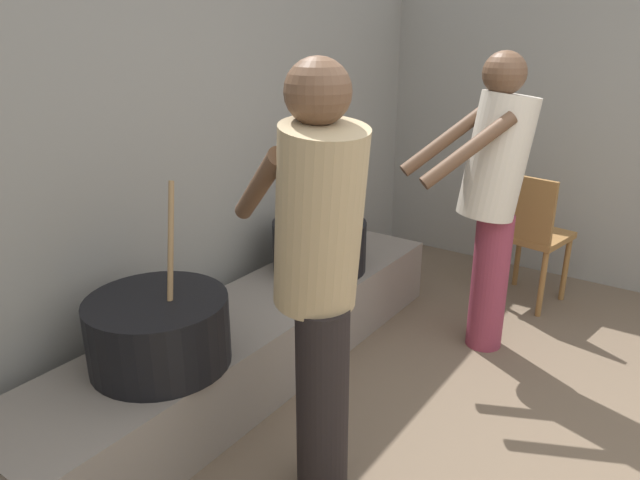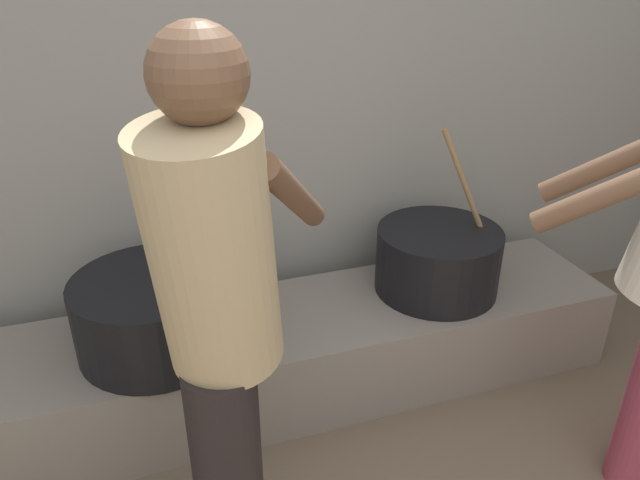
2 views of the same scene
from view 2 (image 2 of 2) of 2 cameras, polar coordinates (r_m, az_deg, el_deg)
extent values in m
cube|color=gray|center=(2.68, -8.60, 10.08)|extent=(5.35, 0.20, 2.08)
cube|color=slate|center=(2.64, -1.25, -10.54)|extent=(2.73, 0.60, 0.39)
cylinder|color=black|center=(2.35, -15.68, -6.78)|extent=(0.59, 0.59, 0.30)
cylinder|color=#937047|center=(2.19, -14.09, 1.27)|extent=(0.22, 0.17, 0.51)
cylinder|color=black|center=(2.68, 11.25, -1.89)|extent=(0.55, 0.55, 0.29)
cylinder|color=#937047|center=(2.59, 13.78, 5.18)|extent=(0.25, 0.06, 0.51)
cylinder|color=black|center=(1.87, -8.78, -21.81)|extent=(0.20, 0.20, 0.80)
cylinder|color=tan|center=(1.44, -10.32, -1.39)|extent=(0.46, 0.49, 0.68)
sphere|color=brown|center=(1.31, -11.68, 15.39)|extent=(0.22, 0.22, 0.22)
cylinder|color=brown|center=(1.58, -2.58, 4.37)|extent=(0.32, 0.45, 0.37)
cylinder|color=brown|center=(1.67, -11.60, 5.09)|extent=(0.32, 0.45, 0.37)
cylinder|color=brown|center=(2.14, 27.14, 6.99)|extent=(0.40, 0.37, 0.36)
cylinder|color=brown|center=(1.89, 27.31, 4.56)|extent=(0.40, 0.37, 0.36)
camera|label=1|loc=(1.42, -99.52, -6.73)|focal=33.09mm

